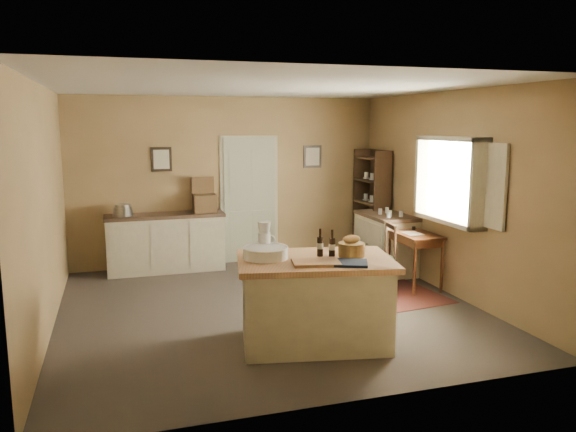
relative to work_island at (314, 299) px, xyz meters
name	(u,v)px	position (x,y,z in m)	size (l,w,h in m)	color
ground	(269,308)	(-0.15, 1.23, -0.48)	(5.00, 5.00, 0.00)	#4D433B
wall_back	(228,181)	(-0.15, 3.73, 0.87)	(5.00, 0.10, 2.70)	#9B7C50
wall_front	(351,242)	(-0.15, -1.27, 0.87)	(5.00, 0.10, 2.70)	#9B7C50
wall_left	(44,210)	(-2.65, 1.23, 0.87)	(0.10, 5.00, 2.70)	#9B7C50
wall_right	(449,193)	(2.35, 1.23, 0.87)	(0.10, 5.00, 2.70)	#9B7C50
ceiling	(267,86)	(-0.15, 1.23, 2.22)	(5.00, 5.00, 0.00)	silver
door	(249,198)	(0.20, 3.70, 0.57)	(0.97, 0.06, 2.11)	#A3AA8E
framed_prints	(240,158)	(0.05, 3.70, 1.24)	(2.82, 0.02, 0.38)	black
window	(453,180)	(2.27, 1.03, 1.07)	(0.25, 1.99, 1.12)	beige
work_island	(314,299)	(0.00, 0.00, 0.00)	(1.74, 1.31, 1.20)	beige
sideboard	(166,241)	(-1.19, 3.43, 0.00)	(1.80, 0.51, 1.18)	beige
rug	(388,291)	(1.60, 1.43, -0.48)	(1.10, 1.60, 0.01)	#53221B
writing_desk	(415,241)	(2.05, 1.53, 0.18)	(0.50, 0.81, 0.82)	#391B0C
desk_chair	(376,259)	(1.44, 1.49, -0.03)	(0.42, 0.42, 0.91)	black
right_cabinet	(386,242)	(2.05, 2.41, -0.02)	(0.62, 1.11, 0.99)	beige
shelving_unit	(374,205)	(2.20, 3.17, 0.44)	(0.31, 0.83, 1.85)	black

